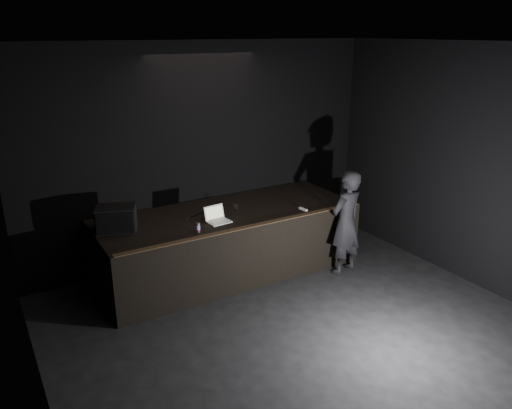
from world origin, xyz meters
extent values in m
plane|color=black|center=(0.00, 0.00, 0.00)|extent=(7.00, 7.00, 0.00)
cube|color=black|center=(0.00, 3.50, 1.75)|extent=(6.00, 0.10, 3.50)
cube|color=black|center=(-3.00, 0.00, 1.75)|extent=(0.10, 7.00, 3.50)
cube|color=black|center=(0.00, 0.00, 3.50)|extent=(6.00, 7.00, 0.04)
cube|color=black|center=(0.00, 2.73, 0.50)|extent=(4.00, 1.50, 1.00)
cube|color=brown|center=(0.00, 2.02, 1.01)|extent=(3.92, 0.10, 0.01)
cube|color=black|center=(-1.67, 2.84, 1.18)|extent=(0.63, 0.54, 0.35)
cube|color=black|center=(-1.74, 2.65, 1.18)|extent=(0.46, 0.20, 0.29)
cylinder|color=black|center=(-0.26, 2.91, 1.01)|extent=(0.92, 0.39, 0.02)
cube|color=silver|center=(-0.31, 2.38, 1.01)|extent=(0.34, 0.25, 0.02)
cube|color=silver|center=(-0.31, 2.38, 1.02)|extent=(0.28, 0.15, 0.00)
cube|color=silver|center=(-0.33, 2.52, 1.12)|extent=(0.32, 0.10, 0.20)
cube|color=gold|center=(-0.33, 2.52, 1.12)|extent=(0.28, 0.07, 0.16)
cylinder|color=silver|center=(-0.73, 2.20, 1.07)|extent=(0.06, 0.06, 0.14)
cylinder|color=navy|center=(-0.73, 2.20, 1.08)|extent=(0.06, 0.06, 0.06)
cylinder|color=#BD1138|center=(-0.73, 2.20, 1.04)|extent=(0.06, 0.06, 0.01)
cylinder|color=white|center=(0.15, 2.73, 1.05)|extent=(0.08, 0.08, 0.10)
cube|color=white|center=(1.04, 2.20, 1.02)|extent=(0.05, 0.17, 0.03)
imported|color=black|center=(1.55, 1.78, 0.83)|extent=(0.67, 0.52, 1.66)
camera|label=1|loc=(-3.27, -3.67, 3.63)|focal=35.00mm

